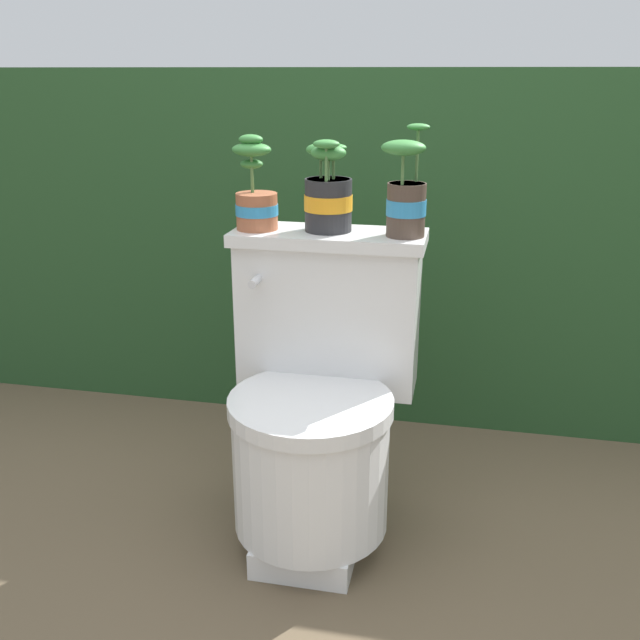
{
  "coord_description": "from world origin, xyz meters",
  "views": [
    {
      "loc": [
        0.24,
        -1.49,
        1.11
      ],
      "look_at": [
        -0.08,
        0.07,
        0.56
      ],
      "focal_mm": 40.0,
      "sensor_mm": 36.0,
      "label": 1
    }
  ],
  "objects_px": {
    "toilet": "(318,408)",
    "potted_plant_left": "(256,198)",
    "potted_plant_middle": "(406,197)",
    "potted_plant_midleft": "(328,195)"
  },
  "relations": [
    {
      "from": "potted_plant_left",
      "to": "potted_plant_midleft",
      "type": "relative_size",
      "value": 1.02
    },
    {
      "from": "toilet",
      "to": "potted_plant_midleft",
      "type": "bearing_deg",
      "value": 91.51
    },
    {
      "from": "potted_plant_left",
      "to": "potted_plant_middle",
      "type": "height_order",
      "value": "potted_plant_middle"
    },
    {
      "from": "toilet",
      "to": "potted_plant_left",
      "type": "bearing_deg",
      "value": 144.87
    },
    {
      "from": "potted_plant_left",
      "to": "potted_plant_middle",
      "type": "distance_m",
      "value": 0.36
    },
    {
      "from": "toilet",
      "to": "potted_plant_middle",
      "type": "distance_m",
      "value": 0.55
    },
    {
      "from": "toilet",
      "to": "potted_plant_left",
      "type": "height_order",
      "value": "potted_plant_left"
    },
    {
      "from": "toilet",
      "to": "potted_plant_midleft",
      "type": "xyz_separation_m",
      "value": [
        -0.0,
        0.14,
        0.49
      ]
    },
    {
      "from": "potted_plant_midleft",
      "to": "potted_plant_middle",
      "type": "relative_size",
      "value": 0.86
    },
    {
      "from": "potted_plant_left",
      "to": "potted_plant_middle",
      "type": "bearing_deg",
      "value": -1.48
    }
  ]
}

